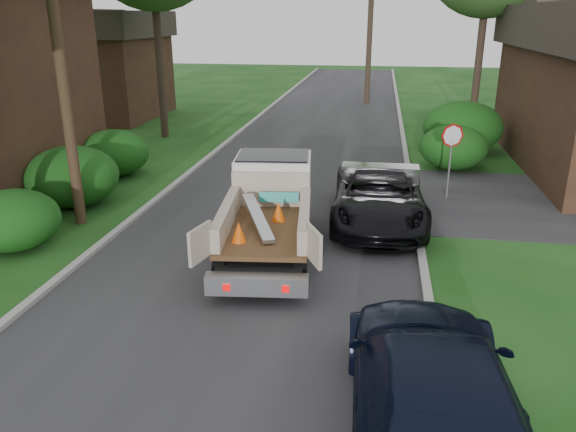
# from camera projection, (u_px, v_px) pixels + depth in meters

# --- Properties ---
(ground) EXTENTS (120.00, 120.00, 0.00)m
(ground) POSITION_uv_depth(u_px,v_px,m) (217.00, 328.00, 10.81)
(ground) COLOR #133F12
(ground) RESTS_ON ground
(road) EXTENTS (8.00, 90.00, 0.02)m
(road) POSITION_uv_depth(u_px,v_px,m) (294.00, 183.00, 20.10)
(road) COLOR #28282B
(road) RESTS_ON ground
(curb_left) EXTENTS (0.20, 90.00, 0.12)m
(curb_left) POSITION_uv_depth(u_px,v_px,m) (184.00, 177.00, 20.70)
(curb_left) COLOR #9E9E99
(curb_left) RESTS_ON ground
(curb_right) EXTENTS (0.20, 90.00, 0.12)m
(curb_right) POSITION_uv_depth(u_px,v_px,m) (411.00, 187.00, 19.47)
(curb_right) COLOR #9E9E99
(curb_right) RESTS_ON ground
(stop_sign) EXTENTS (0.71, 0.32, 2.48)m
(stop_sign) POSITION_uv_depth(u_px,v_px,m) (451.00, 146.00, 17.80)
(stop_sign) COLOR slate
(stop_sign) RESTS_ON ground
(utility_pole) EXTENTS (2.42, 1.25, 10.00)m
(utility_pole) POSITION_uv_depth(u_px,v_px,m) (57.00, 36.00, 14.51)
(utility_pole) COLOR #382619
(utility_pole) RESTS_ON ground
(house_left_far) EXTENTS (7.56, 7.56, 6.00)m
(house_left_far) POSITION_uv_depth(u_px,v_px,m) (94.00, 63.00, 32.25)
(house_left_far) COLOR #3B2218
(house_left_far) RESTS_ON ground
(hedge_left_a) EXTENTS (2.34, 2.34, 1.53)m
(hedge_left_a) POSITION_uv_depth(u_px,v_px,m) (13.00, 220.00, 14.27)
(hedge_left_a) COLOR #0E4010
(hedge_left_a) RESTS_ON ground
(hedge_left_b) EXTENTS (2.86, 2.86, 1.87)m
(hedge_left_b) POSITION_uv_depth(u_px,v_px,m) (72.00, 176.00, 17.51)
(hedge_left_b) COLOR #0E4010
(hedge_left_b) RESTS_ON ground
(hedge_left_c) EXTENTS (2.60, 2.60, 1.70)m
(hedge_left_c) POSITION_uv_depth(u_px,v_px,m) (114.00, 153.00, 20.84)
(hedge_left_c) COLOR #0E4010
(hedge_left_c) RESTS_ON ground
(hedge_right_a) EXTENTS (2.60, 2.60, 1.70)m
(hedge_right_a) POSITION_uv_depth(u_px,v_px,m) (454.00, 147.00, 21.74)
(hedge_right_a) COLOR #0E4010
(hedge_right_a) RESTS_ON ground
(hedge_right_b) EXTENTS (3.38, 3.38, 2.21)m
(hedge_right_b) POSITION_uv_depth(u_px,v_px,m) (463.00, 127.00, 24.33)
(hedge_right_b) COLOR #0E4010
(hedge_right_b) RESTS_ON ground
(flatbed_truck) EXTENTS (2.92, 5.84, 2.13)m
(flatbed_truck) POSITION_uv_depth(u_px,v_px,m) (270.00, 201.00, 14.50)
(flatbed_truck) COLOR black
(flatbed_truck) RESTS_ON ground
(black_pickup) EXTENTS (2.72, 5.66, 1.56)m
(black_pickup) POSITION_uv_depth(u_px,v_px,m) (379.00, 196.00, 16.12)
(black_pickup) COLOR black
(black_pickup) RESTS_ON ground
(navy_suv) EXTENTS (2.60, 5.85, 1.67)m
(navy_suv) POSITION_uv_depth(u_px,v_px,m) (433.00, 393.00, 7.64)
(navy_suv) COLOR black
(navy_suv) RESTS_ON ground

